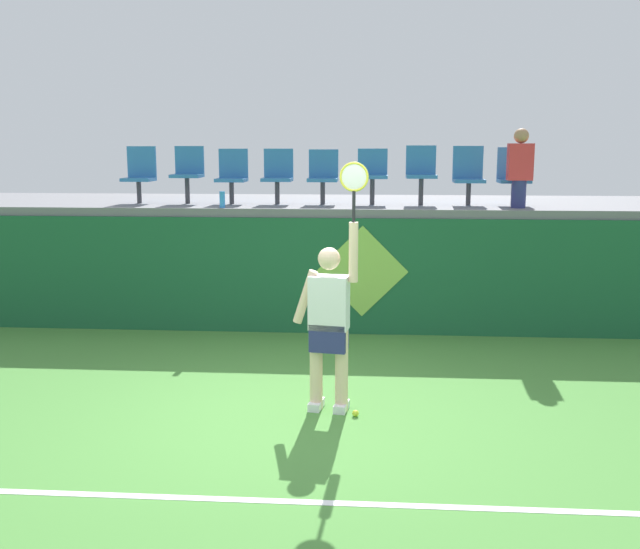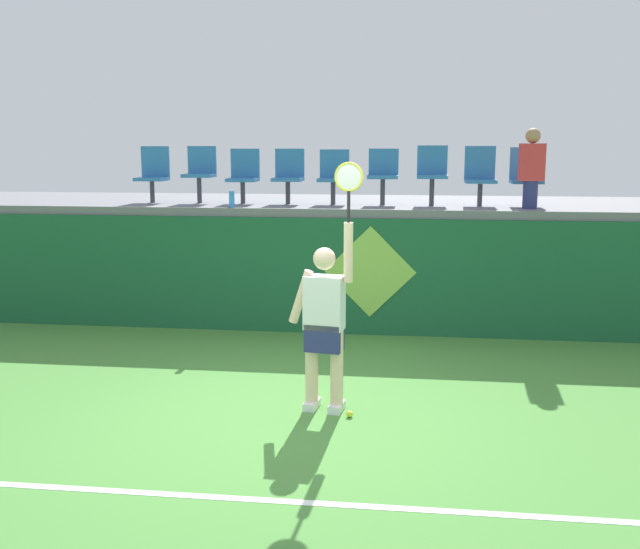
{
  "view_description": "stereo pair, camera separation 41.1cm",
  "coord_description": "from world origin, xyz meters",
  "px_view_note": "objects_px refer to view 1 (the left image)",
  "views": [
    {
      "loc": [
        0.74,
        -6.72,
        2.64
      ],
      "look_at": [
        0.15,
        1.19,
        1.22
      ],
      "focal_mm": 41.2,
      "sensor_mm": 36.0,
      "label": 1
    },
    {
      "loc": [
        1.15,
        -6.68,
        2.64
      ],
      "look_at": [
        0.15,
        1.19,
        1.22
      ],
      "focal_mm": 41.2,
      "sensor_mm": 36.0,
      "label": 2
    }
  ],
  "objects_px": {
    "tennis_player": "(330,320)",
    "stadium_chair_4": "(323,174)",
    "stadium_chair_1": "(188,171)",
    "stadium_chair_3": "(278,174)",
    "stadium_chair_6": "(421,171)",
    "stadium_chair_5": "(372,173)",
    "water_bottle": "(222,200)",
    "tennis_ball": "(356,413)",
    "spectator_0": "(520,167)",
    "stadium_chair_2": "(232,174)",
    "stadium_chair_0": "(140,173)",
    "stadium_chair_8": "(513,175)",
    "stadium_chair_7": "(468,174)"
  },
  "relations": [
    {
      "from": "tennis_player",
      "to": "stadium_chair_4",
      "type": "height_order",
      "value": "stadium_chair_4"
    },
    {
      "from": "stadium_chair_1",
      "to": "stadium_chair_3",
      "type": "distance_m",
      "value": 1.36
    },
    {
      "from": "tennis_player",
      "to": "stadium_chair_6",
      "type": "relative_size",
      "value": 2.86
    },
    {
      "from": "stadium_chair_3",
      "to": "stadium_chair_1",
      "type": "bearing_deg",
      "value": -179.9
    },
    {
      "from": "stadium_chair_4",
      "to": "stadium_chair_5",
      "type": "height_order",
      "value": "stadium_chair_5"
    },
    {
      "from": "stadium_chair_3",
      "to": "stadium_chair_4",
      "type": "distance_m",
      "value": 0.68
    },
    {
      "from": "water_bottle",
      "to": "stadium_chair_1",
      "type": "height_order",
      "value": "stadium_chair_1"
    },
    {
      "from": "tennis_ball",
      "to": "spectator_0",
      "type": "xyz_separation_m",
      "value": [
        2.17,
        3.63,
        2.29
      ]
    },
    {
      "from": "stadium_chair_2",
      "to": "water_bottle",
      "type": "bearing_deg",
      "value": -90.18
    },
    {
      "from": "stadium_chair_0",
      "to": "stadium_chair_3",
      "type": "height_order",
      "value": "stadium_chair_0"
    },
    {
      "from": "water_bottle",
      "to": "stadium_chair_2",
      "type": "height_order",
      "value": "stadium_chair_2"
    },
    {
      "from": "stadium_chair_0",
      "to": "stadium_chair_3",
      "type": "bearing_deg",
      "value": -0.12
    },
    {
      "from": "tennis_player",
      "to": "stadium_chair_2",
      "type": "xyz_separation_m",
      "value": [
        -1.7,
        3.92,
        1.26
      ]
    },
    {
      "from": "stadium_chair_0",
      "to": "stadium_chair_4",
      "type": "distance_m",
      "value": 2.78
    },
    {
      "from": "tennis_ball",
      "to": "stadium_chair_5",
      "type": "height_order",
      "value": "stadium_chair_5"
    },
    {
      "from": "tennis_player",
      "to": "stadium_chair_4",
      "type": "xyz_separation_m",
      "value": [
        -0.34,
        3.92,
        1.26
      ]
    },
    {
      "from": "stadium_chair_5",
      "to": "stadium_chair_6",
      "type": "height_order",
      "value": "stadium_chair_6"
    },
    {
      "from": "water_bottle",
      "to": "stadium_chair_8",
      "type": "relative_size",
      "value": 0.27
    },
    {
      "from": "stadium_chair_4",
      "to": "stadium_chair_7",
      "type": "distance_m",
      "value": 2.13
    },
    {
      "from": "stadium_chair_3",
      "to": "stadium_chair_7",
      "type": "xyz_separation_m",
      "value": [
        2.81,
        0.01,
        0.01
      ]
    },
    {
      "from": "stadium_chair_8",
      "to": "stadium_chair_7",
      "type": "bearing_deg",
      "value": 179.85
    },
    {
      "from": "stadium_chair_0",
      "to": "stadium_chair_7",
      "type": "distance_m",
      "value": 4.91
    },
    {
      "from": "tennis_player",
      "to": "stadium_chair_7",
      "type": "bearing_deg",
      "value": 65.45
    },
    {
      "from": "tennis_player",
      "to": "spectator_0",
      "type": "xyz_separation_m",
      "value": [
        2.44,
        3.45,
        1.4
      ]
    },
    {
      "from": "stadium_chair_1",
      "to": "stadium_chair_3",
      "type": "relative_size",
      "value": 1.05
    },
    {
      "from": "tennis_ball",
      "to": "stadium_chair_8",
      "type": "height_order",
      "value": "stadium_chair_8"
    },
    {
      "from": "stadium_chair_3",
      "to": "tennis_ball",
      "type": "bearing_deg",
      "value": -72.61
    },
    {
      "from": "water_bottle",
      "to": "stadium_chair_5",
      "type": "relative_size",
      "value": 0.28
    },
    {
      "from": "stadium_chair_0",
      "to": "stadium_chair_6",
      "type": "height_order",
      "value": "stadium_chair_6"
    },
    {
      "from": "tennis_ball",
      "to": "stadium_chair_3",
      "type": "relative_size",
      "value": 0.08
    },
    {
      "from": "stadium_chair_2",
      "to": "stadium_chair_5",
      "type": "distance_m",
      "value": 2.09
    },
    {
      "from": "stadium_chair_7",
      "to": "stadium_chair_8",
      "type": "distance_m",
      "value": 0.65
    },
    {
      "from": "water_bottle",
      "to": "stadium_chair_8",
      "type": "xyz_separation_m",
      "value": [
        4.14,
        0.76,
        0.33
      ]
    },
    {
      "from": "stadium_chair_0",
      "to": "stadium_chair_6",
      "type": "relative_size",
      "value": 0.99
    },
    {
      "from": "stadium_chair_3",
      "to": "water_bottle",
      "type": "bearing_deg",
      "value": -132.33
    },
    {
      "from": "stadium_chair_4",
      "to": "stadium_chair_7",
      "type": "relative_size",
      "value": 0.94
    },
    {
      "from": "stadium_chair_1",
      "to": "spectator_0",
      "type": "xyz_separation_m",
      "value": [
        4.81,
        -0.47,
        0.09
      ]
    },
    {
      "from": "stadium_chair_5",
      "to": "spectator_0",
      "type": "height_order",
      "value": "spectator_0"
    },
    {
      "from": "water_bottle",
      "to": "stadium_chair_4",
      "type": "xyz_separation_m",
      "value": [
        1.37,
        0.75,
        0.32
      ]
    },
    {
      "from": "water_bottle",
      "to": "stadium_chair_5",
      "type": "bearing_deg",
      "value": 19.67
    },
    {
      "from": "stadium_chair_3",
      "to": "stadium_chair_8",
      "type": "height_order",
      "value": "stadium_chair_8"
    },
    {
      "from": "stadium_chair_4",
      "to": "stadium_chair_5",
      "type": "bearing_deg",
      "value": -0.39
    },
    {
      "from": "stadium_chair_5",
      "to": "stadium_chair_7",
      "type": "xyz_separation_m",
      "value": [
        1.4,
        0.01,
        -0.02
      ]
    },
    {
      "from": "stadium_chair_4",
      "to": "stadium_chair_6",
      "type": "xyz_separation_m",
      "value": [
        1.44,
        -0.0,
        0.05
      ]
    },
    {
      "from": "tennis_ball",
      "to": "stadium_chair_2",
      "type": "bearing_deg",
      "value": 115.66
    },
    {
      "from": "tennis_ball",
      "to": "stadium_chair_6",
      "type": "relative_size",
      "value": 0.08
    },
    {
      "from": "stadium_chair_7",
      "to": "stadium_chair_8",
      "type": "xyz_separation_m",
      "value": [
        0.65,
        -0.0,
        -0.01
      ]
    },
    {
      "from": "stadium_chair_4",
      "to": "stadium_chair_0",
      "type": "bearing_deg",
      "value": 179.89
    },
    {
      "from": "tennis_player",
      "to": "stadium_chair_2",
      "type": "relative_size",
      "value": 3.03
    },
    {
      "from": "stadium_chair_2",
      "to": "spectator_0",
      "type": "xyz_separation_m",
      "value": [
        4.14,
        -0.47,
        0.14
      ]
    }
  ]
}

